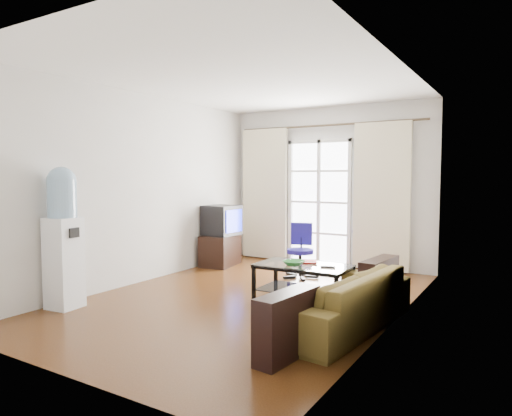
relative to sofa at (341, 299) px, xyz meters
The scene contains 20 objects.
floor 1.47m from the sofa, 163.20° to the left, with size 5.20×5.20×0.00m, color #532F13.
ceiling 2.82m from the sofa, 163.20° to the left, with size 5.20×5.20×0.00m, color white.
wall_back 3.49m from the sofa, 114.61° to the left, with size 3.60×0.02×2.70m, color silver.
wall_front 2.80m from the sofa, 122.35° to the right, with size 3.60×0.02×2.70m, color silver.
wall_left 3.38m from the sofa, behind, with size 0.02×5.20×2.70m, color silver.
wall_right 1.22m from the sofa, 44.97° to the left, with size 0.02×5.20×2.70m, color silver.
french_door 3.43m from the sofa, 117.36° to the left, with size 1.16×0.06×2.15m.
curtain_rod 3.85m from the sofa, 115.35° to the left, with size 0.04×0.04×3.30m, color #4C3F2D.
curtain_left 3.99m from the sofa, 131.71° to the left, with size 0.90×0.07×2.35m, color beige.
curtain_right 3.07m from the sofa, 98.49° to the left, with size 0.90×0.07×2.35m, color beige.
radiator 2.98m from the sofa, 101.29° to the left, with size 0.64×0.12×0.64m, color gray.
sofa is the anchor object (origin of this frame).
coffee_table 0.98m from the sofa, 138.17° to the left, with size 1.13×0.66×0.45m.
bowl 1.00m from the sofa, 145.71° to the left, with size 0.30×0.30×0.06m, color #348F53.
book 1.13m from the sofa, 136.05° to the left, with size 0.27×0.29×0.02m, color #B02C15.
remote 0.78m from the sofa, 122.41° to the left, with size 0.17×0.05×0.02m, color black.
tv_stand 3.52m from the sofa, 146.02° to the left, with size 0.48×0.71×0.52m, color black.
crt_tv 3.56m from the sofa, 145.80° to the left, with size 0.57×0.56×0.51m.
task_chair 2.26m from the sofa, 126.18° to the left, with size 0.71×0.71×0.82m.
water_cooler 3.20m from the sofa, 161.11° to the right, with size 0.38×0.36×1.63m.
Camera 1 is at (3.00, -4.73, 1.52)m, focal length 32.00 mm.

